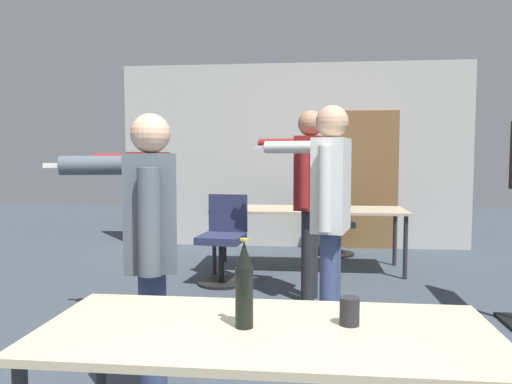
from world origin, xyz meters
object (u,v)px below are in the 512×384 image
at_px(person_near_casual, 309,184).
at_px(person_left_plaid, 329,200).
at_px(person_center_tall, 148,207).
at_px(drink_cup, 350,311).
at_px(office_chair_mid_tucked, 335,225).
at_px(person_far_watching, 149,234).
at_px(office_chair_near_pushed, 223,241).
at_px(beer_bottle, 244,286).

bearing_deg(person_near_casual, person_left_plaid, -158.80).
height_order(person_center_tall, drink_cup, person_center_tall).
bearing_deg(person_center_tall, drink_cup, -143.84).
bearing_deg(office_chair_mid_tucked, person_far_watching, 66.62).
relative_size(person_near_casual, person_center_tall, 1.11).
bearing_deg(person_center_tall, office_chair_near_pushed, -11.69).
height_order(person_near_casual, office_chair_mid_tucked, person_near_casual).
xyz_separation_m(person_left_plaid, office_chair_mid_tucked, (0.21, 3.44, -0.65)).
relative_size(person_left_plaid, beer_bottle, 5.22).
xyz_separation_m(office_chair_mid_tucked, beer_bottle, (-0.59, -5.25, 0.49)).
bearing_deg(beer_bottle, drink_cup, 9.89).
relative_size(person_left_plaid, office_chair_mid_tucked, 1.93).
relative_size(person_far_watching, office_chair_near_pushed, 1.69).
bearing_deg(beer_bottle, office_chair_near_pushed, 101.22).
height_order(person_near_casual, person_left_plaid, person_near_casual).
relative_size(person_center_tall, drink_cup, 15.47).
distance_m(office_chair_mid_tucked, drink_cup, 5.20).
bearing_deg(office_chair_mid_tucked, office_chair_near_pushed, 45.64).
bearing_deg(office_chair_mid_tucked, person_center_tall, 56.62).
xyz_separation_m(person_near_casual, person_far_watching, (-0.86, -2.12, -0.15)).
distance_m(person_center_tall, office_chair_near_pushed, 1.71).
bearing_deg(person_far_watching, office_chair_mid_tucked, -31.51).
xyz_separation_m(person_left_plaid, beer_bottle, (-0.38, -1.81, -0.16)).
distance_m(person_far_watching, drink_cup, 1.29).
xyz_separation_m(person_left_plaid, office_chair_near_pushed, (-1.07, 1.70, -0.61)).
bearing_deg(beer_bottle, person_near_casual, 85.60).
bearing_deg(person_near_casual, person_far_watching, 171.53).
relative_size(person_near_casual, office_chair_mid_tucked, 2.00).
distance_m(person_left_plaid, person_far_watching, 1.41).
relative_size(person_near_casual, drink_cup, 17.17).
height_order(person_far_watching, office_chair_near_pushed, person_far_watching).
distance_m(person_near_casual, office_chair_mid_tucked, 2.43).
height_order(office_chair_near_pushed, beer_bottle, beer_bottle).
bearing_deg(person_near_casual, office_chair_near_pushed, 72.53).
relative_size(person_left_plaid, office_chair_near_pushed, 1.83).
xyz_separation_m(person_center_tall, person_left_plaid, (1.38, -0.10, 0.08)).
bearing_deg(office_chair_near_pushed, beer_bottle, 108.30).
distance_m(person_near_casual, person_left_plaid, 1.15).
relative_size(person_far_watching, beer_bottle, 4.83).
relative_size(person_center_tall, beer_bottle, 4.88).
bearing_deg(office_chair_near_pushed, person_near_casual, 155.92).
distance_m(person_near_casual, beer_bottle, 2.97).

